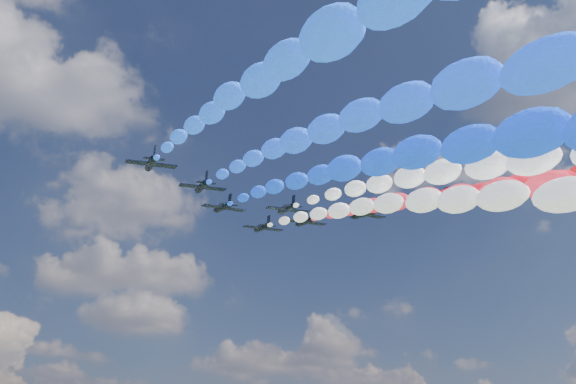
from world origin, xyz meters
name	(u,v)px	position (x,y,z in m)	size (l,w,h in m)	color
jet_0	(151,163)	(-31.79, -5.51, 103.28)	(9.47, 12.70, 2.80)	black
trail_0	(271,89)	(-31.79, -70.65, 85.83)	(5.49, 125.17, 38.57)	#1B56FF
jet_1	(202,187)	(-19.59, 2.69, 103.28)	(9.47, 12.70, 2.80)	black
trail_1	(344,140)	(-19.59, -62.45, 85.83)	(5.49, 125.17, 38.57)	#184CFD
jet_2	(223,207)	(-11.85, 13.35, 103.28)	(9.47, 12.70, 2.80)	black
trail_2	(361,180)	(-11.85, -51.79, 85.83)	(5.49, 125.17, 38.57)	blue
jet_3	(287,209)	(1.75, 9.11, 103.28)	(9.47, 12.70, 2.80)	black
trail_3	(466,183)	(1.75, -56.03, 85.83)	(5.49, 125.17, 38.57)	white
jet_4	(262,228)	(1.35, 24.08, 103.28)	(9.47, 12.70, 2.80)	black
trail_4	(406,216)	(1.35, -41.06, 85.83)	(5.49, 125.17, 38.57)	white
jet_5	(305,222)	(9.12, 16.03, 103.28)	(9.47, 12.70, 2.80)	black
trail_5	(480,206)	(9.12, -49.11, 85.83)	(5.49, 125.17, 38.57)	red
jet_6	(364,214)	(19.42, 5.90, 103.28)	(9.47, 12.70, 2.80)	black
jet_7	(436,202)	(29.99, -7.43, 103.28)	(9.47, 12.70, 2.80)	black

